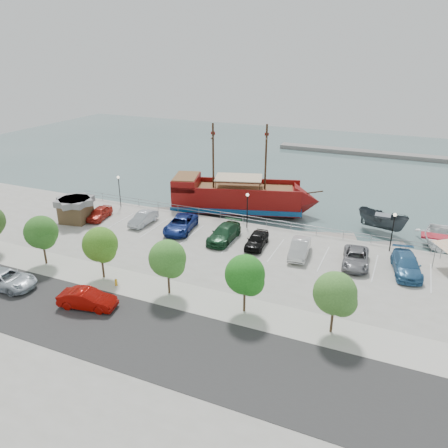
% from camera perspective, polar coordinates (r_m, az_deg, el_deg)
% --- Properties ---
extents(ground, '(160.00, 160.00, 0.00)m').
position_cam_1_polar(ground, '(46.74, 0.15, -4.45)').
color(ground, '#43605F').
extents(land_slab, '(100.00, 58.00, 1.20)m').
position_cam_1_polar(land_slab, '(31.63, -16.06, -19.57)').
color(land_slab, gray).
rests_on(land_slab, ground).
extents(street, '(100.00, 8.00, 0.04)m').
position_cam_1_polar(street, '(34.25, -10.84, -13.99)').
color(street, '#2E2D2D').
rests_on(street, land_slab).
extents(sidewalk, '(100.00, 4.00, 0.05)m').
position_cam_1_polar(sidewalk, '(38.43, -5.85, -9.25)').
color(sidewalk, beige).
rests_on(sidewalk, land_slab).
extents(seawall_railing, '(50.00, 0.06, 1.00)m').
position_cam_1_polar(seawall_railing, '(52.73, 3.51, 0.56)').
color(seawall_railing, gray).
rests_on(seawall_railing, land_slab).
extents(far_shore, '(40.00, 3.00, 0.80)m').
position_cam_1_polar(far_shore, '(95.79, 19.24, 8.67)').
color(far_shore, gray).
rests_on(far_shore, ground).
extents(pirate_ship, '(20.15, 10.69, 12.48)m').
position_cam_1_polar(pirate_ship, '(58.41, 3.09, 3.36)').
color(pirate_ship, maroon).
rests_on(pirate_ship, ground).
extents(patrol_boat, '(6.74, 4.62, 2.44)m').
position_cam_1_polar(patrol_boat, '(55.94, 19.93, 0.17)').
color(patrol_boat, '#394046').
rests_on(patrol_boat, ground).
extents(speedboat, '(5.39, 7.48, 1.53)m').
position_cam_1_polar(speedboat, '(54.70, 26.36, -1.90)').
color(speedboat, white).
rests_on(speedboat, ground).
extents(dock_west, '(6.38, 3.89, 0.35)m').
position_cam_1_polar(dock_west, '(60.03, -8.38, 1.74)').
color(dock_west, '#6B635C').
rests_on(dock_west, ground).
extents(dock_mid, '(7.46, 4.17, 0.41)m').
position_cam_1_polar(dock_mid, '(52.48, 12.95, -1.68)').
color(dock_mid, gray).
rests_on(dock_mid, ground).
extents(dock_east, '(6.43, 4.21, 0.36)m').
position_cam_1_polar(dock_east, '(51.93, 19.49, -2.74)').
color(dock_east, gray).
rests_on(dock_east, ground).
extents(shed, '(4.09, 4.09, 2.92)m').
position_cam_1_polar(shed, '(56.11, -18.82, 1.85)').
color(shed, brown).
rests_on(shed, land_slab).
extents(street_van, '(5.81, 2.95, 1.57)m').
position_cam_1_polar(street_van, '(43.67, -26.60, -6.45)').
color(street_van, '#B1BCC7').
rests_on(street_van, street).
extents(street_sedan, '(5.05, 2.55, 1.59)m').
position_cam_1_polar(street_sedan, '(37.95, -17.42, -9.34)').
color(street_sedan, '#930904').
rests_on(street_sedan, street).
extents(fire_hydrant, '(0.24, 0.24, 0.69)m').
position_cam_1_polar(fire_hydrant, '(40.65, -13.92, -7.37)').
color(fire_hydrant, gold).
rests_on(fire_hydrant, sidewalk).
extents(lamp_post_left, '(0.36, 0.36, 4.28)m').
position_cam_1_polar(lamp_post_left, '(59.09, -13.55, 4.87)').
color(lamp_post_left, black).
rests_on(lamp_post_left, land_slab).
extents(lamp_post_mid, '(0.36, 0.36, 4.28)m').
position_cam_1_polar(lamp_post_mid, '(50.73, 3.07, 2.59)').
color(lamp_post_mid, black).
rests_on(lamp_post_mid, land_slab).
extents(lamp_post_right, '(0.36, 0.36, 4.28)m').
position_cam_1_polar(lamp_post_right, '(47.98, 21.25, -0.17)').
color(lamp_post_right, black).
rests_on(lamp_post_right, land_slab).
extents(tree_b, '(3.30, 3.20, 5.00)m').
position_cam_1_polar(tree_b, '(45.41, -22.69, -1.16)').
color(tree_b, '#473321').
rests_on(tree_b, sidewalk).
extents(tree_c, '(3.30, 3.20, 5.00)m').
position_cam_1_polar(tree_c, '(40.90, -15.76, -2.77)').
color(tree_c, '#473321').
rests_on(tree_c, sidewalk).
extents(tree_d, '(3.30, 3.20, 5.00)m').
position_cam_1_polar(tree_d, '(37.15, -7.25, -4.70)').
color(tree_d, '#473321').
rests_on(tree_d, sidewalk).
extents(tree_e, '(3.30, 3.20, 5.00)m').
position_cam_1_polar(tree_e, '(34.44, 2.93, -6.84)').
color(tree_e, '#473321').
rests_on(tree_e, sidewalk).
extents(tree_f, '(3.30, 3.20, 5.00)m').
position_cam_1_polar(tree_f, '(33.02, 14.50, -9.00)').
color(tree_f, '#473321').
rests_on(tree_f, sidewalk).
extents(parked_car_a, '(2.49, 4.61, 1.49)m').
position_cam_1_polar(parked_car_a, '(56.27, -15.95, 1.37)').
color(parked_car_a, '#B3261B').
rests_on(parked_car_a, land_slab).
extents(parked_car_b, '(1.64, 4.53, 1.49)m').
position_cam_1_polar(parked_car_b, '(53.38, -10.49, 0.74)').
color(parked_car_b, '#A8AFB6').
rests_on(parked_car_b, land_slab).
extents(parked_car_c, '(3.66, 6.33, 1.66)m').
position_cam_1_polar(parked_car_c, '(50.82, -5.68, -0.01)').
color(parked_car_c, navy).
rests_on(parked_car_c, land_slab).
extents(parked_car_d, '(2.38, 5.78, 1.67)m').
position_cam_1_polar(parked_car_d, '(48.12, 0.01, -1.21)').
color(parked_car_d, '#163E23').
rests_on(parked_car_d, land_slab).
extents(parked_car_e, '(2.18, 4.73, 1.57)m').
position_cam_1_polar(parked_car_e, '(46.79, 4.31, -2.06)').
color(parked_car_e, black).
rests_on(parked_car_e, land_slab).
extents(parked_car_f, '(2.22, 5.14, 1.65)m').
position_cam_1_polar(parked_car_f, '(45.32, 9.85, -3.14)').
color(parked_car_f, silver).
rests_on(parked_car_f, land_slab).
extents(parked_car_g, '(3.00, 5.55, 1.48)m').
position_cam_1_polar(parked_car_g, '(44.75, 16.82, -4.29)').
color(parked_car_g, slate).
rests_on(parked_car_g, land_slab).
extents(parked_car_h, '(3.44, 6.14, 1.68)m').
position_cam_1_polar(parked_car_h, '(44.85, 22.73, -4.93)').
color(parked_car_h, '#316796').
rests_on(parked_car_h, land_slab).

